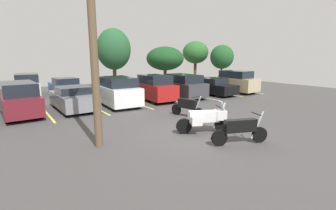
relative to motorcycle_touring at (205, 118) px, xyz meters
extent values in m
cube|color=#423F3F|center=(-0.29, 0.25, -0.71)|extent=(44.00, 44.00, 0.10)
cylinder|color=black|center=(0.68, -0.33, -0.32)|extent=(0.65, 0.40, 0.67)
cylinder|color=black|center=(-0.84, 0.41, -0.32)|extent=(0.65, 0.40, 0.67)
cube|color=white|center=(-0.08, 0.04, 0.08)|extent=(1.32, 0.93, 0.45)
cylinder|color=#B2B2B7|center=(0.57, -0.28, 0.10)|extent=(0.49, 0.29, 1.14)
cylinder|color=black|center=(0.50, -0.24, 0.49)|extent=(0.30, 0.57, 0.04)
cube|color=white|center=(0.59, -0.29, 0.13)|extent=(0.61, 0.64, 0.41)
cube|color=#B2C1CC|center=(0.63, -0.31, 0.53)|extent=(0.34, 0.47, 0.39)
cube|color=white|center=(-0.27, 0.52, -0.02)|extent=(0.50, 0.41, 0.36)
cube|color=white|center=(-0.58, -0.11, -0.02)|extent=(0.50, 0.41, 0.36)
cylinder|color=black|center=(1.31, 1.92, -0.35)|extent=(0.26, 0.62, 0.60)
cylinder|color=black|center=(0.95, 3.42, -0.35)|extent=(0.26, 0.62, 0.60)
cube|color=black|center=(1.13, 2.67, 0.08)|extent=(0.50, 1.18, 0.51)
cylinder|color=#B2B2B7|center=(1.28, 2.04, 0.04)|extent=(0.18, 0.49, 1.08)
cylinder|color=black|center=(1.27, 2.11, 0.51)|extent=(0.61, 0.18, 0.04)
cylinder|color=black|center=(0.90, -2.06, -0.35)|extent=(0.61, 0.33, 0.61)
cylinder|color=black|center=(-0.65, -1.46, -0.35)|extent=(0.61, 0.33, 0.61)
cube|color=black|center=(0.13, -1.76, 0.06)|extent=(1.26, 0.70, 0.48)
cylinder|color=#B2B2B7|center=(0.79, -2.01, 0.04)|extent=(0.48, 0.24, 1.08)
cylinder|color=black|center=(0.72, -1.99, 0.48)|extent=(0.25, 0.59, 0.04)
cube|color=#EAE066|center=(-5.10, 7.89, -0.65)|extent=(0.12, 5.08, 0.01)
cube|color=#EAE066|center=(-2.25, 7.89, -0.65)|extent=(0.12, 5.08, 0.01)
cube|color=#EAE066|center=(0.60, 7.89, -0.65)|extent=(0.12, 5.08, 0.01)
cube|color=#EAE066|center=(3.44, 7.89, -0.65)|extent=(0.12, 5.08, 0.01)
cube|color=#EAE066|center=(6.29, 7.89, -0.65)|extent=(0.12, 5.08, 0.01)
cube|color=#EAE066|center=(9.14, 7.89, -0.65)|extent=(0.12, 5.08, 0.01)
cube|color=#EAE066|center=(11.98, 7.89, -0.65)|extent=(0.12, 5.08, 0.01)
cube|color=maroon|center=(-6.40, 8.23, 0.04)|extent=(2.03, 4.60, 0.99)
cube|color=black|center=(-6.39, 8.12, 0.88)|extent=(1.79, 3.05, 0.67)
cylinder|color=black|center=(-7.24, 9.72, -0.34)|extent=(0.26, 0.64, 0.63)
cylinder|color=black|center=(-5.75, 9.81, -0.34)|extent=(0.26, 0.64, 0.63)
cylinder|color=black|center=(-7.06, 6.66, -0.34)|extent=(0.26, 0.64, 0.63)
cylinder|color=black|center=(-5.56, 6.75, -0.34)|extent=(0.26, 0.64, 0.63)
cube|color=slate|center=(-3.55, 8.07, -0.04)|extent=(2.04, 4.42, 0.83)
cube|color=black|center=(-3.55, 7.95, 0.59)|extent=(1.82, 1.96, 0.43)
cylinder|color=black|center=(-4.42, 9.54, -0.35)|extent=(0.24, 0.62, 0.61)
cylinder|color=black|center=(-2.75, 9.58, -0.35)|extent=(0.24, 0.62, 0.61)
cylinder|color=black|center=(-4.35, 6.56, -0.35)|extent=(0.24, 0.62, 0.61)
cylinder|color=black|center=(-2.68, 6.61, -0.35)|extent=(0.24, 0.62, 0.61)
cube|color=white|center=(-0.76, 7.89, 0.10)|extent=(2.12, 4.50, 1.11)
cube|color=black|center=(-0.77, 7.68, 0.96)|extent=(1.90, 2.86, 0.61)
cylinder|color=black|center=(-1.54, 9.43, -0.35)|extent=(0.24, 0.63, 0.62)
cylinder|color=black|center=(0.14, 9.36, -0.35)|extent=(0.24, 0.63, 0.62)
cylinder|color=black|center=(-1.66, 6.42, -0.35)|extent=(0.24, 0.63, 0.62)
cylinder|color=black|center=(0.02, 6.35, -0.35)|extent=(0.24, 0.63, 0.62)
cube|color=maroon|center=(2.25, 8.12, 0.10)|extent=(1.95, 4.46, 1.06)
cube|color=black|center=(2.25, 7.93, 0.94)|extent=(1.73, 2.67, 0.62)
cylinder|color=black|center=(1.58, 9.65, -0.30)|extent=(0.25, 0.72, 0.71)
cylinder|color=black|center=(3.07, 9.58, -0.30)|extent=(0.25, 0.72, 0.71)
cylinder|color=black|center=(1.44, 6.67, -0.30)|extent=(0.25, 0.72, 0.71)
cylinder|color=black|center=(2.93, 6.60, -0.30)|extent=(0.25, 0.72, 0.71)
cube|color=#38383D|center=(4.89, 8.12, 0.06)|extent=(2.10, 4.63, 1.04)
cube|color=black|center=(4.88, 7.95, 0.89)|extent=(1.89, 3.11, 0.61)
cylinder|color=black|center=(4.13, 9.71, -0.35)|extent=(0.25, 0.62, 0.62)
cylinder|color=black|center=(5.78, 9.64, -0.35)|extent=(0.25, 0.62, 0.62)
cylinder|color=black|center=(4.00, 6.61, -0.35)|extent=(0.25, 0.62, 0.62)
cylinder|color=black|center=(5.65, 6.54, -0.35)|extent=(0.25, 0.62, 0.62)
cube|color=black|center=(7.91, 7.92, -0.08)|extent=(1.96, 4.82, 0.77)
cube|color=black|center=(7.91, 7.75, 0.54)|extent=(1.74, 2.26, 0.47)
cylinder|color=black|center=(7.08, 9.52, -0.35)|extent=(0.24, 0.61, 0.61)
cylinder|color=black|center=(8.64, 9.56, -0.35)|extent=(0.24, 0.61, 0.61)
cylinder|color=black|center=(7.17, 6.27, -0.35)|extent=(0.24, 0.61, 0.61)
cylinder|color=black|center=(8.74, 6.32, -0.35)|extent=(0.24, 0.61, 0.61)
cube|color=tan|center=(10.58, 7.67, 0.13)|extent=(2.02, 4.50, 1.12)
cube|color=black|center=(10.59, 7.49, 1.01)|extent=(1.79, 2.72, 0.63)
cylinder|color=black|center=(9.74, 9.14, -0.31)|extent=(0.25, 0.70, 0.69)
cylinder|color=black|center=(11.30, 9.21, -0.31)|extent=(0.25, 0.70, 0.69)
cylinder|color=black|center=(9.87, 6.13, -0.31)|extent=(0.25, 0.70, 0.69)
cylinder|color=black|center=(11.43, 6.20, -0.31)|extent=(0.25, 0.70, 0.69)
cube|color=#B7B7BC|center=(-5.37, 15.60, 0.06)|extent=(2.14, 4.78, 1.05)
cube|color=black|center=(-5.39, 15.27, 0.91)|extent=(1.84, 2.88, 0.65)
cylinder|color=black|center=(-5.98, 17.24, -0.36)|extent=(0.27, 0.62, 0.60)
cylinder|color=black|center=(-4.49, 17.11, -0.36)|extent=(0.27, 0.62, 0.60)
cylinder|color=black|center=(-6.24, 14.09, -0.36)|extent=(0.27, 0.62, 0.60)
cylinder|color=black|center=(-4.75, 13.96, -0.36)|extent=(0.27, 0.62, 0.60)
cube|color=#2D519E|center=(-2.52, 15.38, -0.10)|extent=(2.16, 4.41, 0.72)
cube|color=black|center=(-2.51, 15.14, 0.52)|extent=(1.88, 2.20, 0.51)
cylinder|color=black|center=(-3.43, 16.80, -0.35)|extent=(0.25, 0.63, 0.62)
cylinder|color=black|center=(-1.77, 16.89, -0.35)|extent=(0.25, 0.63, 0.62)
cylinder|color=black|center=(-3.27, 13.87, -0.35)|extent=(0.25, 0.63, 0.62)
cylinder|color=black|center=(-1.61, 13.96, -0.35)|extent=(0.25, 0.63, 0.62)
cylinder|color=brown|center=(-4.35, 0.98, 3.65)|extent=(0.28, 0.28, 8.62)
cylinder|color=#4C3823|center=(17.39, 21.18, 0.45)|extent=(0.44, 0.44, 2.20)
ellipsoid|color=#285B28|center=(17.39, 21.18, 3.20)|extent=(3.84, 3.84, 3.30)
cylinder|color=#4C3823|center=(10.10, 18.43, 0.11)|extent=(0.40, 0.40, 1.53)
ellipsoid|color=#19421E|center=(10.10, 18.43, 2.34)|extent=(4.67, 4.67, 2.94)
cylinder|color=#4C3823|center=(19.04, 17.35, 0.10)|extent=(0.25, 0.25, 1.52)
ellipsoid|color=#1E4C23|center=(19.04, 17.35, 2.53)|extent=(3.29, 3.29, 3.34)
cylinder|color=#4C3823|center=(2.64, 16.59, 0.30)|extent=(0.37, 0.37, 1.91)
ellipsoid|color=#23512D|center=(2.64, 16.59, 3.32)|extent=(3.43, 3.43, 4.13)
camera|label=1|loc=(-7.03, -7.51, 2.60)|focal=26.12mm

